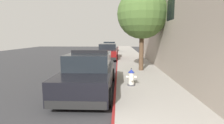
# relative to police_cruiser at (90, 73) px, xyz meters

# --- Properties ---
(ground_plane) EXTENTS (29.17, 60.00, 0.20)m
(ground_plane) POSITION_rel_police_cruiser_xyz_m (-3.52, 5.29, -0.84)
(ground_plane) COLOR #353538
(sidewalk_pavement) EXTENTS (2.74, 60.00, 0.15)m
(sidewalk_pavement) POSITION_rel_police_cruiser_xyz_m (2.48, 5.29, -0.67)
(sidewalk_pavement) COLOR #9E9991
(sidewalk_pavement) RESTS_ON ground
(curb_painted_edge) EXTENTS (0.08, 60.00, 0.15)m
(curb_painted_edge) POSITION_rel_police_cruiser_xyz_m (1.07, 5.29, -0.67)
(curb_painted_edge) COLOR maroon
(curb_painted_edge) RESTS_ON ground
(police_cruiser) EXTENTS (1.94, 4.84, 1.68)m
(police_cruiser) POSITION_rel_police_cruiser_xyz_m (0.00, 0.00, 0.00)
(police_cruiser) COLOR black
(police_cruiser) RESTS_ON ground
(parked_car_silver_ahead) EXTENTS (1.94, 4.84, 1.56)m
(parked_car_silver_ahead) POSITION_rel_police_cruiser_xyz_m (0.09, 10.77, -0.00)
(parked_car_silver_ahead) COLOR maroon
(parked_car_silver_ahead) RESTS_ON ground
(parked_car_dark_far) EXTENTS (1.94, 4.84, 1.56)m
(parked_car_dark_far) POSITION_rel_police_cruiser_xyz_m (-0.18, 19.41, -0.00)
(parked_car_dark_far) COLOR black
(parked_car_dark_far) RESTS_ON ground
(fire_hydrant) EXTENTS (0.44, 0.40, 0.76)m
(fire_hydrant) POSITION_rel_police_cruiser_xyz_m (1.74, 0.27, -0.24)
(fire_hydrant) COLOR #4C4C51
(fire_hydrant) RESTS_ON sidewalk_pavement
(street_tree) EXTENTS (3.03, 3.03, 4.99)m
(street_tree) POSITION_rel_police_cruiser_xyz_m (2.61, 3.90, 2.86)
(street_tree) COLOR brown
(street_tree) RESTS_ON sidewalk_pavement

